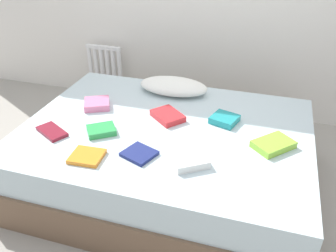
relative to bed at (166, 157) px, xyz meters
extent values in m
plane|color=#9E998E|center=(0.00, 0.00, -0.25)|extent=(8.00, 8.00, 0.00)
cube|color=brown|center=(0.00, 0.00, -0.11)|extent=(2.00, 1.50, 0.28)
cube|color=silver|center=(0.00, 0.00, 0.14)|extent=(1.96, 1.46, 0.22)
cylinder|color=white|center=(-1.23, 1.20, 0.10)|extent=(0.04, 0.04, 0.50)
cylinder|color=white|center=(-1.16, 1.20, 0.10)|extent=(0.04, 0.04, 0.50)
cylinder|color=white|center=(-1.09, 1.20, 0.10)|extent=(0.04, 0.04, 0.50)
cylinder|color=white|center=(-1.02, 1.20, 0.10)|extent=(0.04, 0.04, 0.50)
cylinder|color=white|center=(-0.96, 1.20, 0.10)|extent=(0.04, 0.04, 0.50)
cylinder|color=white|center=(-0.89, 1.20, 0.10)|extent=(0.04, 0.04, 0.50)
cube|color=white|center=(-1.06, 1.20, 0.33)|extent=(0.38, 0.04, 0.04)
cube|color=white|center=(-1.06, 1.20, -0.13)|extent=(0.38, 0.04, 0.04)
ellipsoid|color=white|center=(-0.10, 0.54, 0.31)|extent=(0.56, 0.30, 0.12)
cube|color=teal|center=(0.38, 0.19, 0.28)|extent=(0.21, 0.21, 0.05)
cube|color=navy|center=(-0.06, -0.36, 0.26)|extent=(0.23, 0.22, 0.02)
cube|color=green|center=(-0.39, -0.20, 0.27)|extent=(0.23, 0.23, 0.04)
cube|color=pink|center=(-0.59, 0.13, 0.28)|extent=(0.25, 0.25, 0.05)
cube|color=#8CC638|center=(0.72, -0.04, 0.27)|extent=(0.29, 0.29, 0.04)
cube|color=red|center=(-0.02, 0.12, 0.27)|extent=(0.28, 0.28, 0.04)
cube|color=white|center=(0.26, -0.37, 0.28)|extent=(0.25, 0.23, 0.05)
cube|color=orange|center=(-0.35, -0.49, 0.27)|extent=(0.20, 0.18, 0.03)
cube|color=maroon|center=(-0.71, -0.30, 0.26)|extent=(0.26, 0.22, 0.02)
camera|label=1|loc=(0.63, -2.00, 1.52)|focal=37.85mm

